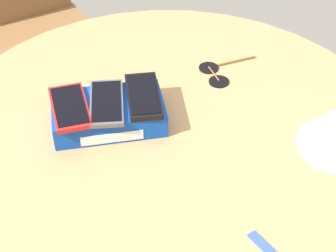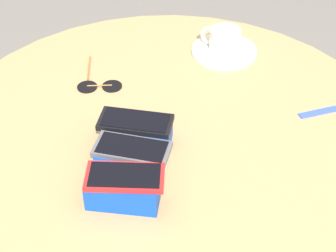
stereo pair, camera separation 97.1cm
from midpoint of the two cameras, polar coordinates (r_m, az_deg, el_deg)
The scene contains 7 objects.
round_table at distance 1.09m, azimuth 22.31°, elevation -15.37°, with size 0.95×0.95×0.75m.
phone_box at distance 0.96m, azimuth 17.47°, elevation -9.40°, with size 0.23×0.14×0.05m.
phone_red at distance 0.90m, azimuth 13.73°, elevation -9.18°, with size 0.07×0.13×0.01m.
phone_gray at distance 0.93m, azimuth 17.79°, elevation -8.35°, with size 0.09×0.15×0.01m.
phone_black at distance 0.97m, azimuth 21.55°, elevation -7.21°, with size 0.08×0.15×0.01m.
sunglasses at distance 1.16m, azimuth 26.05°, elevation -3.11°, with size 0.14×0.10×0.01m.
chair_far_side at distance 1.65m, azimuth -1.94°, elevation 3.66°, with size 0.53×0.53×0.88m.
Camera 1 is at (-0.22, -0.78, 1.49)m, focal length 60.00 mm.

